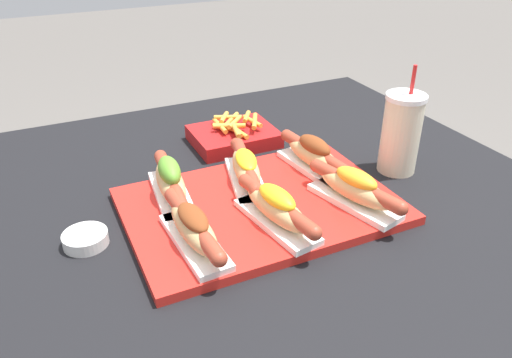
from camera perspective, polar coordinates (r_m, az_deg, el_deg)
patio_table at (r=1.23m, az=0.93°, el=-17.03°), size 1.18×1.15×0.74m
serving_tray at (r=0.96m, az=0.51°, el=-3.08°), size 0.50×0.35×0.02m
hot_dog_0 at (r=0.83m, az=-7.13°, el=-5.61°), size 0.07×0.23×0.07m
hot_dog_1 at (r=0.87m, az=2.39°, el=-3.34°), size 0.09×0.23×0.07m
hot_dog_2 at (r=0.95m, az=11.28°, el=-1.11°), size 0.10×0.22×0.07m
hot_dog_3 at (r=0.96m, az=-9.76°, el=-0.28°), size 0.08×0.23×0.08m
hot_dog_4 at (r=1.00m, az=-1.14°, el=1.17°), size 0.10×0.22×0.06m
hot_dog_5 at (r=1.06m, az=6.64°, el=2.72°), size 0.08×0.23×0.07m
sauce_bowl at (r=0.91m, az=-18.91°, el=-6.48°), size 0.08×0.08×0.02m
drink_cup at (r=1.11m, az=16.23°, el=5.03°), size 0.08×0.08×0.23m
fries_basket at (r=1.22m, az=-2.56°, el=5.02°), size 0.20×0.16×0.06m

